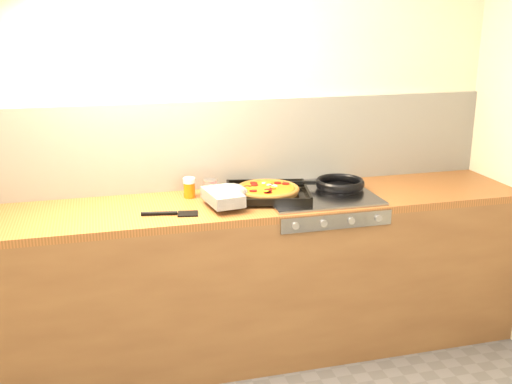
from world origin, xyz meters
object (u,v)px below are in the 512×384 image
object	(u,v)px
pizza_on_tray	(255,192)
tomato_can	(210,189)
juice_glass	(189,187)
frying_pan	(339,184)

from	to	relation	value
pizza_on_tray	tomato_can	distance (m)	0.25
tomato_can	juice_glass	bearing A→B (deg)	162.39
juice_glass	pizza_on_tray	bearing A→B (deg)	-22.56
pizza_on_tray	frying_pan	world-z (taller)	pizza_on_tray
frying_pan	tomato_can	xyz separation A→B (m)	(-0.72, 0.06, 0.01)
pizza_on_tray	frying_pan	bearing A→B (deg)	4.60
pizza_on_tray	tomato_can	size ratio (longest dim) A/B	6.07
pizza_on_tray	juice_glass	distance (m)	0.36
pizza_on_tray	frying_pan	size ratio (longest dim) A/B	1.29
frying_pan	tomato_can	size ratio (longest dim) A/B	4.70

